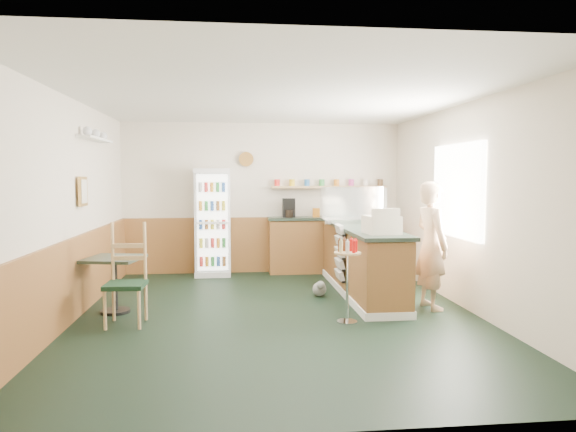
{
  "coord_description": "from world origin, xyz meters",
  "views": [
    {
      "loc": [
        -0.53,
        -6.31,
        1.74
      ],
      "look_at": [
        0.21,
        0.6,
        1.2
      ],
      "focal_mm": 32.0,
      "sensor_mm": 36.0,
      "label": 1
    }
  ],
  "objects": [
    {
      "name": "ground",
      "position": [
        0.0,
        0.0,
        0.0
      ],
      "size": [
        6.0,
        6.0,
        0.0
      ],
      "primitive_type": "plane",
      "color": "black",
      "rests_on": "ground"
    },
    {
      "name": "room_envelope",
      "position": [
        -0.23,
        0.73,
        1.52
      ],
      "size": [
        5.04,
        6.02,
        2.72
      ],
      "color": "beige",
      "rests_on": "ground"
    },
    {
      "name": "service_counter",
      "position": [
        1.35,
        1.07,
        0.46
      ],
      "size": [
        0.68,
        3.01,
        1.01
      ],
      "color": "olive",
      "rests_on": "ground"
    },
    {
      "name": "back_counter",
      "position": [
        1.19,
        2.8,
        0.55
      ],
      "size": [
        2.24,
        0.42,
        1.69
      ],
      "color": "olive",
      "rests_on": "ground"
    },
    {
      "name": "drinks_fridge",
      "position": [
        -0.9,
        2.74,
        0.94
      ],
      "size": [
        0.62,
        0.53,
        1.88
      ],
      "color": "silver",
      "rests_on": "ground"
    },
    {
      "name": "display_case",
      "position": [
        1.35,
        1.65,
        1.29
      ],
      "size": [
        0.98,
        0.51,
        0.56
      ],
      "color": "silver",
      "rests_on": "service_counter"
    },
    {
      "name": "cash_register",
      "position": [
        1.35,
        0.05,
        1.13
      ],
      "size": [
        0.44,
        0.46,
        0.23
      ],
      "primitive_type": "cube",
      "rotation": [
        0.0,
        0.0,
        0.1
      ],
      "color": "beige",
      "rests_on": "service_counter"
    },
    {
      "name": "shopkeeper",
      "position": [
        2.05,
        0.12,
        0.84
      ],
      "size": [
        0.48,
        0.61,
        1.68
      ],
      "primitive_type": "imported",
      "rotation": [
        0.0,
        0.0,
        1.72
      ],
      "color": "tan",
      "rests_on": "ground"
    },
    {
      "name": "condiment_stand",
      "position": [
        0.81,
        -0.41,
        0.65
      ],
      "size": [
        0.32,
        0.32,
        0.99
      ],
      "rotation": [
        0.0,
        0.0,
        -0.02
      ],
      "color": "silver",
      "rests_on": "ground"
    },
    {
      "name": "newspaper_rack",
      "position": [
        0.99,
        0.91,
        0.64
      ],
      "size": [
        0.09,
        0.41,
        0.82
      ],
      "color": "black",
      "rests_on": "ground"
    },
    {
      "name": "cafe_table",
      "position": [
        -2.05,
        0.34,
        0.5
      ],
      "size": [
        0.77,
        0.77,
        0.72
      ],
      "rotation": [
        0.0,
        0.0,
        -0.2
      ],
      "color": "black",
      "rests_on": "ground"
    },
    {
      "name": "cafe_chair",
      "position": [
        -1.79,
        -0.14,
        0.62
      ],
      "size": [
        0.46,
        0.46,
        1.2
      ],
      "rotation": [
        0.0,
        0.0,
        -0.03
      ],
      "color": "black",
      "rests_on": "ground"
    },
    {
      "name": "dog_doorstop",
      "position": [
        0.7,
        0.94,
        0.12
      ],
      "size": [
        0.2,
        0.26,
        0.24
      ],
      "rotation": [
        0.0,
        0.0,
        0.25
      ],
      "color": "gray",
      "rests_on": "ground"
    }
  ]
}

